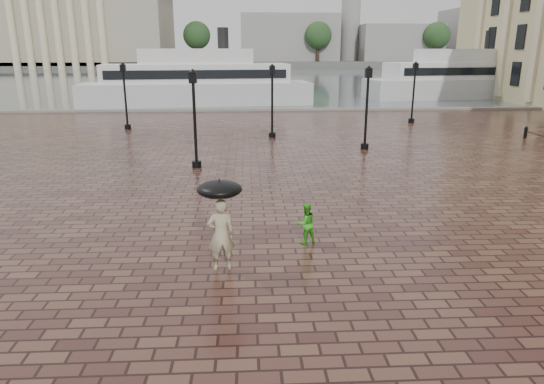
{
  "coord_description": "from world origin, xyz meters",
  "views": [
    {
      "loc": [
        -3.59,
        -12.54,
        5.34
      ],
      "look_at": [
        -2.89,
        0.88,
        1.4
      ],
      "focal_mm": 32.0,
      "sensor_mm": 36.0,
      "label": 1
    }
  ],
  "objects_px": {
    "child_pedestrian": "(306,223)",
    "ferry_far": "(464,78)",
    "street_lamps": "(279,101)",
    "ferry_near": "(197,82)",
    "adult_pedestrian": "(221,235)"
  },
  "relations": [
    {
      "from": "street_lamps",
      "to": "ferry_far",
      "type": "height_order",
      "value": "ferry_far"
    },
    {
      "from": "adult_pedestrian",
      "to": "ferry_far",
      "type": "xyz_separation_m",
      "value": [
        25.77,
        44.67,
        1.31
      ]
    },
    {
      "from": "street_lamps",
      "to": "ferry_near",
      "type": "distance_m",
      "value": 21.23
    },
    {
      "from": "street_lamps",
      "to": "adult_pedestrian",
      "type": "xyz_separation_m",
      "value": [
        -2.68,
        -18.83,
        -1.39
      ]
    },
    {
      "from": "ferry_near",
      "to": "ferry_far",
      "type": "height_order",
      "value": "ferry_near"
    },
    {
      "from": "child_pedestrian",
      "to": "ferry_near",
      "type": "bearing_deg",
      "value": -100.81
    },
    {
      "from": "street_lamps",
      "to": "child_pedestrian",
      "type": "relative_size",
      "value": 17.89
    },
    {
      "from": "adult_pedestrian",
      "to": "child_pedestrian",
      "type": "relative_size",
      "value": 1.56
    },
    {
      "from": "child_pedestrian",
      "to": "ferry_near",
      "type": "height_order",
      "value": "ferry_near"
    },
    {
      "from": "child_pedestrian",
      "to": "ferry_far",
      "type": "relative_size",
      "value": 0.05
    },
    {
      "from": "street_lamps",
      "to": "ferry_far",
      "type": "bearing_deg",
      "value": 48.2
    },
    {
      "from": "street_lamps",
      "to": "adult_pedestrian",
      "type": "bearing_deg",
      "value": -98.09
    },
    {
      "from": "street_lamps",
      "to": "child_pedestrian",
      "type": "xyz_separation_m",
      "value": [
        -0.35,
        -17.23,
        -1.73
      ]
    },
    {
      "from": "child_pedestrian",
      "to": "ferry_far",
      "type": "xyz_separation_m",
      "value": [
        23.45,
        43.06,
        1.65
      ]
    },
    {
      "from": "adult_pedestrian",
      "to": "child_pedestrian",
      "type": "bearing_deg",
      "value": -155.35
    }
  ]
}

